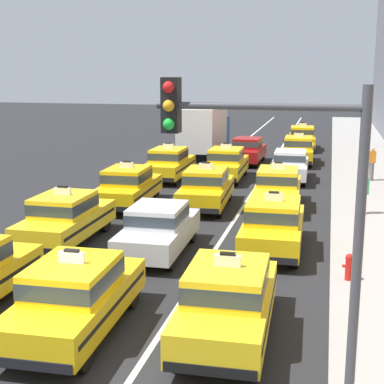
% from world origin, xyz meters
% --- Properties ---
extents(ground_plane, '(160.00, 160.00, 0.00)m').
position_xyz_m(ground_plane, '(0.00, 0.00, 0.00)').
color(ground_plane, '#232326').
extents(lane_stripe_left_center, '(0.14, 80.00, 0.01)m').
position_xyz_m(lane_stripe_left_center, '(-1.60, 20.00, 0.00)').
color(lane_stripe_left_center, silver).
rests_on(lane_stripe_left_center, ground).
extents(lane_stripe_center_right, '(0.14, 80.00, 0.01)m').
position_xyz_m(lane_stripe_center_right, '(1.60, 20.00, 0.00)').
color(lane_stripe_center_right, silver).
rests_on(lane_stripe_center_right, ground).
extents(sidewalk_curb, '(4.00, 90.00, 0.15)m').
position_xyz_m(sidewalk_curb, '(7.20, 15.00, 0.07)').
color(sidewalk_curb, '#9E9993').
rests_on(sidewalk_curb, ground).
extents(taxi_left_second, '(1.85, 4.57, 1.96)m').
position_xyz_m(taxi_left_second, '(-3.38, 7.49, 0.88)').
color(taxi_left_second, black).
rests_on(taxi_left_second, ground).
extents(taxi_left_third, '(1.97, 4.62, 1.96)m').
position_xyz_m(taxi_left_third, '(-3.13, 12.88, 0.88)').
color(taxi_left_third, black).
rests_on(taxi_left_third, ground).
extents(taxi_left_fourth, '(1.85, 4.57, 1.96)m').
position_xyz_m(taxi_left_fourth, '(-3.07, 19.01, 0.88)').
color(taxi_left_fourth, black).
rests_on(taxi_left_fourth, ground).
extents(box_truck_left_fifth, '(2.33, 6.97, 3.27)m').
position_xyz_m(box_truck_left_fifth, '(-3.06, 27.70, 1.78)').
color(box_truck_left_fifth, black).
rests_on(box_truck_left_fifth, ground).
extents(taxi_center_nearest, '(1.95, 4.61, 1.96)m').
position_xyz_m(taxi_center_nearest, '(-0.19, 1.38, 0.88)').
color(taxi_center_nearest, black).
rests_on(taxi_center_nearest, ground).
extents(sedan_center_second, '(1.85, 4.34, 1.58)m').
position_xyz_m(sedan_center_second, '(-0.05, 7.09, 0.85)').
color(sedan_center_second, black).
rests_on(sedan_center_second, ground).
extents(taxi_center_third, '(2.03, 4.64, 1.96)m').
position_xyz_m(taxi_center_third, '(0.12, 13.39, 0.88)').
color(taxi_center_third, black).
rests_on(taxi_center_third, ground).
extents(taxi_center_fourth, '(1.91, 4.60, 1.96)m').
position_xyz_m(taxi_center_fourth, '(-0.17, 19.67, 0.88)').
color(taxi_center_fourth, black).
rests_on(taxi_center_fourth, ground).
extents(sedan_center_fifth, '(1.82, 4.33, 1.58)m').
position_xyz_m(sedan_center_fifth, '(0.17, 25.18, 0.85)').
color(sedan_center_fifth, black).
rests_on(sedan_center_fifth, ground).
extents(taxi_right_nearest, '(1.95, 4.61, 1.96)m').
position_xyz_m(taxi_right_nearest, '(3.06, 1.95, 0.88)').
color(taxi_right_nearest, black).
rests_on(taxi_right_nearest, ground).
extents(taxi_right_second, '(1.92, 4.60, 1.96)m').
position_xyz_m(taxi_right_second, '(3.40, 8.25, 0.88)').
color(taxi_right_second, black).
rests_on(taxi_right_second, ground).
extents(taxi_right_third, '(1.97, 4.62, 1.96)m').
position_xyz_m(taxi_right_third, '(3.01, 14.10, 0.88)').
color(taxi_right_third, black).
rests_on(taxi_right_third, ground).
extents(sedan_right_fourth, '(1.85, 4.34, 1.58)m').
position_xyz_m(sedan_right_fourth, '(3.09, 20.22, 0.85)').
color(sedan_right_fourth, black).
rests_on(sedan_right_fourth, ground).
extents(taxi_right_fifth, '(1.91, 4.60, 1.96)m').
position_xyz_m(taxi_right_fifth, '(3.18, 25.80, 0.88)').
color(taxi_right_fifth, black).
rests_on(taxi_right_fifth, ground).
extents(taxi_right_sixth, '(2.05, 4.65, 1.96)m').
position_xyz_m(taxi_right_sixth, '(3.08, 32.21, 0.88)').
color(taxi_right_sixth, black).
rests_on(taxi_right_sixth, ground).
extents(pedestrian_near_crosswalk, '(0.47, 0.24, 1.71)m').
position_xyz_m(pedestrian_near_crosswalk, '(7.12, 20.45, 1.01)').
color(pedestrian_near_crosswalk, slate).
rests_on(pedestrian_near_crosswalk, sidewalk_curb).
extents(pedestrian_mid_block, '(0.36, 0.24, 1.60)m').
position_xyz_m(pedestrian_mid_block, '(6.40, 13.29, 0.96)').
color(pedestrian_mid_block, '#473828').
rests_on(pedestrian_mid_block, sidewalk_curb).
extents(fire_hydrant, '(0.36, 0.22, 0.73)m').
position_xyz_m(fire_hydrant, '(5.68, 5.73, 0.55)').
color(fire_hydrant, red).
rests_on(fire_hydrant, sidewalk_curb).
extents(traffic_light_pole, '(2.87, 0.33, 5.58)m').
position_xyz_m(traffic_light_pole, '(4.49, -1.68, 3.82)').
color(traffic_light_pole, '#47474C').
rests_on(traffic_light_pole, ground).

